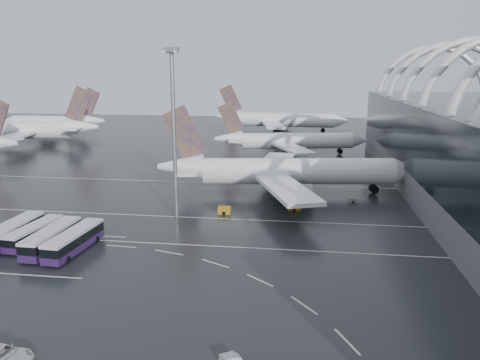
# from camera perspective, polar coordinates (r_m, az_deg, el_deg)

# --- Properties ---
(ground) EXTENTS (420.00, 420.00, 0.00)m
(ground) POSITION_cam_1_polar(r_m,az_deg,el_deg) (77.88, -6.79, -7.28)
(ground) COLOR black
(ground) RESTS_ON ground
(lane_marking_near) EXTENTS (120.00, 0.25, 0.01)m
(lane_marking_near) POSITION_cam_1_polar(r_m,az_deg,el_deg) (76.07, -7.17, -7.80)
(lane_marking_near) COLOR silver
(lane_marking_near) RESTS_ON ground
(lane_marking_mid) EXTENTS (120.00, 0.25, 0.01)m
(lane_marking_mid) POSITION_cam_1_polar(r_m,az_deg,el_deg) (88.89, -4.87, -4.60)
(lane_marking_mid) COLOR silver
(lane_marking_mid) RESTS_ON ground
(lane_marking_far) EXTENTS (120.00, 0.25, 0.01)m
(lane_marking_far) POSITION_cam_1_polar(r_m,az_deg,el_deg) (115.35, -1.86, -0.38)
(lane_marking_far) COLOR silver
(lane_marking_far) RESTS_ON ground
(bus_bay_line_north) EXTENTS (28.00, 0.25, 0.01)m
(bus_bay_line_north) POSITION_cam_1_polar(r_m,az_deg,el_deg) (86.86, -22.40, -6.03)
(bus_bay_line_north) COLOR silver
(bus_bay_line_north) RESTS_ON ground
(airliner_main) EXTENTS (58.92, 51.24, 19.95)m
(airliner_main) POSITION_cam_1_polar(r_m,az_deg,el_deg) (104.89, 5.48, 0.98)
(airliner_main) COLOR white
(airliner_main) RESTS_ON ground
(airliner_gate_b) EXTENTS (50.49, 44.77, 17.58)m
(airliner_gate_b) POSITION_cam_1_polar(r_m,az_deg,el_deg) (154.48, 5.98, 4.71)
(airliner_gate_b) COLOR white
(airliner_gate_b) RESTS_ON ground
(airliner_gate_c) EXTENTS (58.92, 54.42, 21.02)m
(airliner_gate_c) POSITION_cam_1_polar(r_m,az_deg,el_deg) (211.60, 4.74, 7.27)
(airliner_gate_c) COLOR white
(airliner_gate_c) RESTS_ON ground
(jet_remote_mid) EXTENTS (50.01, 40.42, 21.76)m
(jet_remote_mid) POSITION_cam_1_polar(r_m,az_deg,el_deg) (188.81, -23.89, 5.57)
(jet_remote_mid) COLOR white
(jet_remote_mid) RESTS_ON ground
(jet_remote_far) EXTENTS (46.44, 37.35, 20.30)m
(jet_remote_far) POSITION_cam_1_polar(r_m,az_deg,el_deg) (215.28, -21.69, 6.48)
(jet_remote_far) COLOR white
(jet_remote_far) RESTS_ON ground
(bus_row_near_a) EXTENTS (3.63, 13.75, 3.36)m
(bus_row_near_a) POSITION_cam_1_polar(r_m,az_deg,el_deg) (83.85, -26.05, -5.74)
(bus_row_near_a) COLOR #241440
(bus_row_near_a) RESTS_ON ground
(bus_row_near_b) EXTENTS (3.99, 12.27, 2.97)m
(bus_row_near_b) POSITION_cam_1_polar(r_m,az_deg,el_deg) (82.61, -23.79, -5.94)
(bus_row_near_b) COLOR #241440
(bus_row_near_b) RESTS_ON ground
(bus_row_near_c) EXTENTS (3.46, 13.36, 3.27)m
(bus_row_near_c) POSITION_cam_1_polar(r_m,az_deg,el_deg) (78.74, -21.97, -6.57)
(bus_row_near_c) COLOR #241440
(bus_row_near_c) RESTS_ON ground
(bus_row_near_d) EXTENTS (3.93, 13.46, 3.27)m
(bus_row_near_d) POSITION_cam_1_polar(r_m,az_deg,el_deg) (76.45, -19.55, -6.95)
(bus_row_near_d) COLOR #241440
(bus_row_near_d) RESTS_ON ground
(van_curve_a) EXTENTS (6.60, 3.57, 1.76)m
(van_curve_a) POSITION_cam_1_polar(r_m,az_deg,el_deg) (52.39, -27.19, -18.52)
(van_curve_a) COLOR silver
(van_curve_a) RESTS_ON ground
(floodlight_mast) EXTENTS (2.38, 2.38, 31.08)m
(floodlight_mast) POSITION_cam_1_polar(r_m,az_deg,el_deg) (85.89, -8.12, 8.02)
(floodlight_mast) COLOR gray
(floodlight_mast) RESTS_ON ground
(gse_cart_belly_a) EXTENTS (2.50, 1.48, 1.37)m
(gse_cart_belly_a) POSITION_cam_1_polar(r_m,az_deg,el_deg) (93.92, 6.64, -3.23)
(gse_cart_belly_a) COLOR #B07D17
(gse_cart_belly_a) RESTS_ON ground
(gse_cart_belly_b) EXTENTS (2.40, 1.42, 1.31)m
(gse_cart_belly_b) POSITION_cam_1_polar(r_m,az_deg,el_deg) (99.72, 8.42, -2.32)
(gse_cart_belly_b) COLOR slate
(gse_cart_belly_b) RESTS_ON ground
(gse_cart_belly_c) EXTENTS (2.46, 1.46, 1.34)m
(gse_cart_belly_c) POSITION_cam_1_polar(r_m,az_deg,el_deg) (91.04, -1.91, -3.69)
(gse_cart_belly_c) COLOR #B07D17
(gse_cart_belly_c) RESTS_ON ground
(gse_cart_belly_d) EXTENTS (1.90, 1.12, 1.03)m
(gse_cart_belly_d) POSITION_cam_1_polar(r_m,az_deg,el_deg) (101.36, 13.59, -2.38)
(gse_cart_belly_d) COLOR slate
(gse_cart_belly_d) RESTS_ON ground
(gse_cart_belly_e) EXTENTS (2.41, 1.43, 1.32)m
(gse_cart_belly_e) POSITION_cam_1_polar(r_m,az_deg,el_deg) (108.47, 5.53, -0.96)
(gse_cart_belly_e) COLOR #B07D17
(gse_cart_belly_e) RESTS_ON ground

